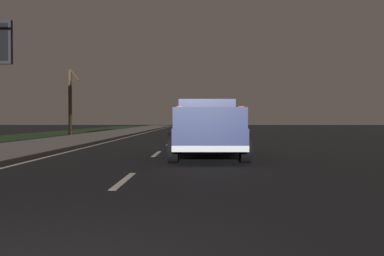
% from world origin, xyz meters
% --- Properties ---
extents(ground, '(144.00, 144.00, 0.00)m').
position_xyz_m(ground, '(27.00, 0.00, 0.00)').
color(ground, black).
extents(sidewalk_shoulder, '(108.00, 4.00, 0.12)m').
position_xyz_m(sidewalk_shoulder, '(27.00, 5.70, 0.06)').
color(sidewalk_shoulder, slate).
rests_on(sidewalk_shoulder, ground).
extents(grass_verge, '(108.00, 6.00, 0.01)m').
position_xyz_m(grass_verge, '(27.00, 10.70, 0.00)').
color(grass_verge, '#1E3819').
rests_on(grass_verge, ground).
extents(lane_markings, '(108.00, 3.54, 0.01)m').
position_xyz_m(lane_markings, '(29.26, 2.55, 0.00)').
color(lane_markings, silver).
rests_on(lane_markings, ground).
extents(pickup_truck, '(5.44, 2.32, 1.87)m').
position_xyz_m(pickup_truck, '(11.41, -1.75, 0.91)').
color(pickup_truck, '#141E4C').
rests_on(pickup_truck, ground).
extents(sedan_black, '(4.44, 2.08, 1.54)m').
position_xyz_m(sedan_black, '(23.49, -1.69, 0.78)').
color(sedan_black, black).
rests_on(sedan_black, ground).
extents(sedan_green, '(4.44, 2.09, 1.54)m').
position_xyz_m(sedan_green, '(40.57, -1.81, 0.78)').
color(sedan_green, '#14592D').
rests_on(sedan_green, ground).
extents(bare_tree_far, '(1.33, 0.91, 5.30)m').
position_xyz_m(bare_tree_far, '(31.81, 8.72, 2.71)').
color(bare_tree_far, '#423323').
rests_on(bare_tree_far, ground).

